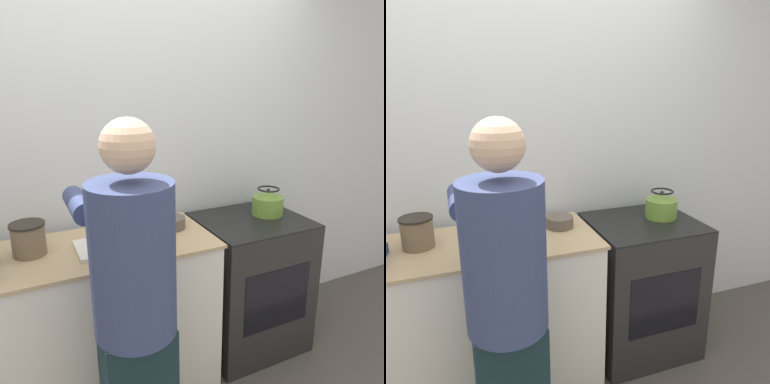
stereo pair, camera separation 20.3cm
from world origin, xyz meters
The scene contains 9 objects.
wall_back centered at (0.00, 0.66, 1.30)m, with size 8.00×0.05×2.60m.
counter centered at (-0.36, 0.28, 0.46)m, with size 1.41×0.58×0.92m.
oven centered at (0.72, 0.30, 0.45)m, with size 0.67×0.59×0.90m.
person centered at (-0.24, -0.24, 0.88)m, with size 0.38×0.62×1.63m.
cutting_board centered at (-0.20, 0.24, 0.93)m, with size 0.38×0.26×0.02m.
knife centered at (-0.15, 0.25, 0.94)m, with size 0.26×0.06×0.01m.
kettle centered at (0.86, 0.33, 0.98)m, with size 0.20×0.20×0.18m.
bowl_prep centered at (0.18, 0.34, 0.96)m, with size 0.16×0.16×0.07m.
canister_jar centered at (-0.59, 0.32, 1.01)m, with size 0.17×0.17×0.16m.
Camera 2 is at (-0.43, -1.63, 1.75)m, focal length 35.00 mm.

